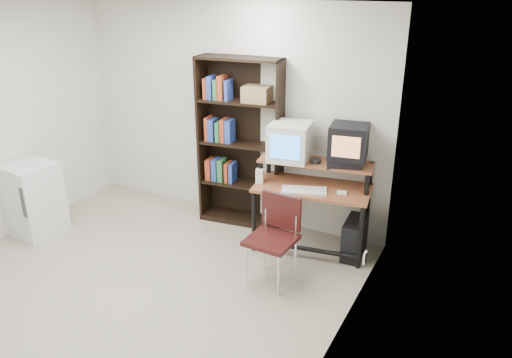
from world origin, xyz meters
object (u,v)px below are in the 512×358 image
at_px(computer_desk, 313,190).
at_px(bookshelf, 241,141).
at_px(school_chair, 275,230).
at_px(mini_fridge, 34,199).
at_px(crt_tv, 349,142).
at_px(pc_tower, 355,238).
at_px(crt_monitor, 290,142).

height_order(computer_desk, bookshelf, bookshelf).
bearing_deg(school_chair, mini_fridge, -168.65).
bearing_deg(crt_tv, school_chair, -121.89).
bearing_deg(crt_tv, mini_fridge, -167.06).
xyz_separation_m(computer_desk, crt_tv, (0.31, 0.17, 0.54)).
bearing_deg(crt_tv, pc_tower, -46.15).
distance_m(school_chair, bookshelf, 1.45).
distance_m(computer_desk, mini_fridge, 3.20).
distance_m(computer_desk, crt_tv, 0.64).
relative_size(computer_desk, bookshelf, 0.65).
height_order(pc_tower, bookshelf, bookshelf).
distance_m(crt_tv, school_chair, 1.23).
xyz_separation_m(computer_desk, bookshelf, (-1.01, 0.24, 0.33)).
distance_m(computer_desk, pc_tower, 0.69).
distance_m(crt_tv, pc_tower, 1.04).
bearing_deg(bookshelf, crt_tv, -10.35).
bearing_deg(school_chair, crt_tv, 70.85).
distance_m(crt_monitor, pc_tower, 1.25).
relative_size(crt_monitor, school_chair, 0.56).
xyz_separation_m(crt_monitor, crt_tv, (0.62, 0.11, 0.06)).
relative_size(crt_tv, mini_fridge, 0.51).
bearing_deg(mini_fridge, computer_desk, 27.51).
relative_size(computer_desk, crt_monitor, 2.66).
relative_size(crt_tv, pc_tower, 0.97).
relative_size(crt_tv, bookshelf, 0.22).
bearing_deg(pc_tower, bookshelf, 167.77).
bearing_deg(pc_tower, school_chair, -129.72).
bearing_deg(mini_fridge, pc_tower, 25.11).
relative_size(crt_tv, school_chair, 0.50).
distance_m(crt_monitor, mini_fridge, 3.03).
height_order(computer_desk, mini_fridge, computer_desk).
bearing_deg(mini_fridge, school_chair, 13.84).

